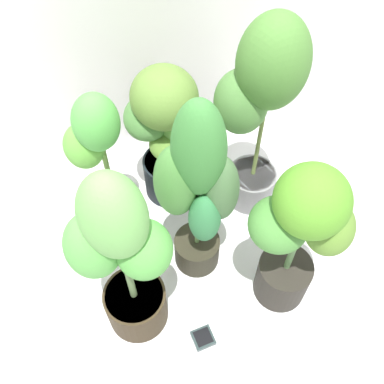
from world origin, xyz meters
TOP-DOWN VIEW (x-y plane):
  - ground_plane at (0.00, 0.00)m, footprint 8.00×8.00m
  - potted_plant_front_left at (-0.29, -0.08)m, footprint 0.39×0.29m
  - potted_plant_back_center at (-0.02, 0.50)m, footprint 0.39×0.35m
  - potted_plant_back_right at (0.32, 0.37)m, footprint 0.36×0.30m
  - potted_plant_back_left at (-0.30, 0.41)m, footprint 0.28×0.24m
  - potted_plant_front_right at (0.30, -0.12)m, footprint 0.41×0.29m
  - potted_plant_center at (0.00, 0.10)m, footprint 0.32×0.25m
  - hygrometer_box at (-0.06, -0.24)m, footprint 0.09×0.09m

SIDE VIEW (x-z plane):
  - ground_plane at x=0.00m, z-range 0.00..0.00m
  - hygrometer_box at x=-0.06m, z-range 0.00..0.03m
  - potted_plant_back_left at x=-0.30m, z-range 0.02..0.78m
  - potted_plant_back_center at x=-0.02m, z-range 0.06..0.77m
  - potted_plant_front_right at x=0.30m, z-range 0.07..0.85m
  - potted_plant_front_left at x=-0.29m, z-range 0.03..0.95m
  - potted_plant_center at x=0.00m, z-range 0.05..0.98m
  - potted_plant_back_right at x=0.32m, z-range 0.11..1.10m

